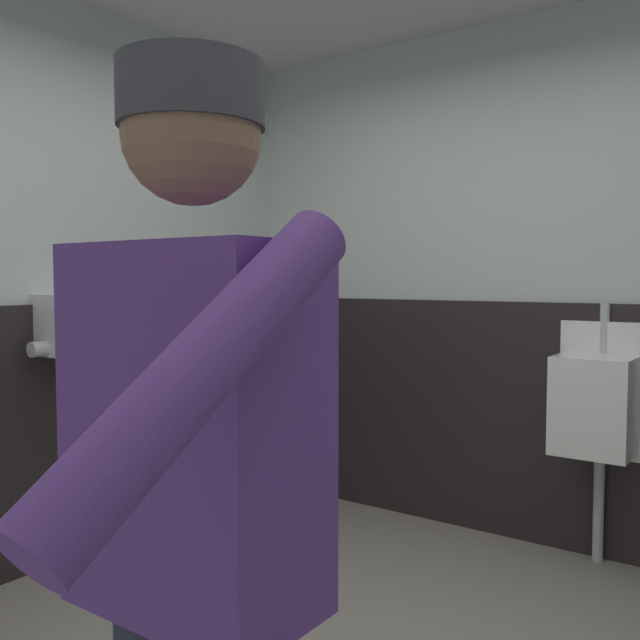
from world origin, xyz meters
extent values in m
cube|color=silver|center=(0.00, 1.83, 1.34)|extent=(4.04, 0.12, 2.68)
cube|color=silver|center=(-1.78, 0.00, 1.34)|extent=(0.12, 4.15, 2.68)
cube|color=black|center=(0.00, 1.76, 0.62)|extent=(3.44, 0.03, 1.23)
cube|color=black|center=(-1.70, 0.00, 0.62)|extent=(0.03, 3.55, 1.23)
cube|color=white|center=(0.39, 1.74, 0.83)|extent=(0.40, 0.05, 0.65)
cube|color=white|center=(0.39, 1.57, 0.78)|extent=(0.34, 0.30, 0.45)
cylinder|color=#B7BABF|center=(0.39, 1.73, 1.12)|extent=(0.04, 0.04, 0.24)
cylinder|color=#B7BABF|center=(0.39, 1.70, 0.28)|extent=(0.05, 0.05, 0.55)
cube|color=#60388C|center=(0.35, -0.89, 1.11)|extent=(0.41, 0.24, 0.61)
cylinder|color=#60388C|center=(0.10, -0.89, 1.14)|extent=(0.17, 0.09, 0.56)
cylinder|color=#60388C|center=(0.60, -1.11, 1.25)|extent=(0.09, 0.50, 0.39)
sphere|color=#8C664C|center=(0.35, -0.89, 1.58)|extent=(0.23, 0.23, 0.23)
cylinder|color=#3F3F47|center=(0.35, -0.89, 1.65)|extent=(0.24, 0.24, 0.10)
cube|color=silver|center=(-1.60, 0.16, 1.14)|extent=(0.24, 0.16, 0.28)
cylinder|color=#B7BABF|center=(-1.60, 0.06, 1.04)|extent=(0.07, 0.10, 0.07)
camera|label=1|loc=(1.17, -1.67, 1.35)|focal=38.32mm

